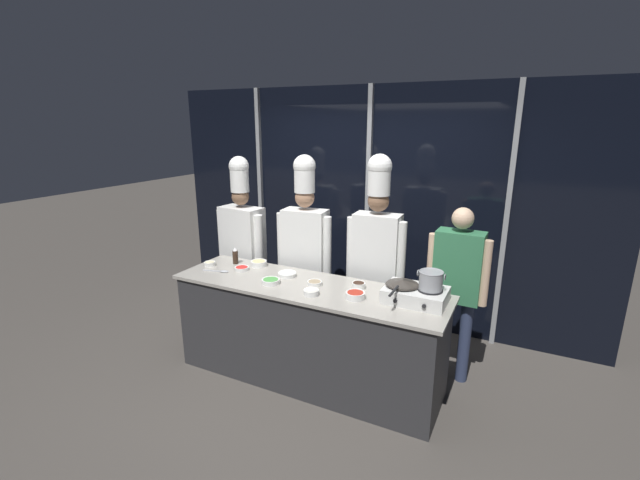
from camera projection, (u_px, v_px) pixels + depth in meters
The scene contains 21 objects.
ground_plane at pixel (308, 377), 4.00m from camera, with size 24.00×24.00×0.00m, color #47423D.
window_wall_back at pixel (369, 207), 4.94m from camera, with size 5.19×0.09×2.70m.
demo_counter at pixel (308, 333), 3.88m from camera, with size 2.48×0.71×0.93m.
portable_stove at pixel (416, 295), 3.40m from camera, with size 0.49×0.36×0.13m.
frying_pan at pixel (402, 282), 3.42m from camera, with size 0.27×0.47×0.04m.
stock_pot at pixel (431, 280), 3.31m from camera, with size 0.21×0.19×0.15m.
squeeze_bottle_soy at pixel (235, 256), 4.30m from camera, with size 0.06×0.06×0.17m.
prep_bowl_chili_flakes at pixel (355, 295), 3.47m from camera, with size 0.16×0.16×0.06m.
prep_bowl_bell_pepper at pixel (242, 268), 4.12m from camera, with size 0.14×0.14×0.04m.
prep_bowl_mushrooms at pixel (315, 283), 3.75m from camera, with size 0.13×0.13×0.04m.
prep_bowl_soy_glaze at pixel (359, 285), 3.68m from camera, with size 0.12×0.12×0.05m.
prep_bowl_garlic at pixel (311, 292), 3.54m from camera, with size 0.13×0.13×0.05m.
prep_bowl_ginger at pixel (259, 263), 4.23m from camera, with size 0.16×0.16×0.06m.
prep_bowl_noodles at pixel (210, 263), 4.26m from camera, with size 0.11×0.11×0.04m.
prep_bowl_scallions at pixel (271, 281), 3.78m from camera, with size 0.16×0.16×0.04m.
prep_bowl_rice at pixel (287, 274), 3.96m from camera, with size 0.17×0.17×0.04m.
serving_spoon_slotted at pixel (221, 271), 4.08m from camera, with size 0.26×0.10×0.02m.
chef_head at pixel (242, 236), 4.70m from camera, with size 0.63×0.30×1.96m.
chef_sous at pixel (305, 240), 4.33m from camera, with size 0.58×0.27×2.01m.
chef_line at pixel (377, 246), 4.02m from camera, with size 0.57×0.24×2.04m.
person_guest at pixel (457, 279), 3.76m from camera, with size 0.53×0.23×1.62m.
Camera 1 is at (1.67, -3.08, 2.32)m, focal length 24.00 mm.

